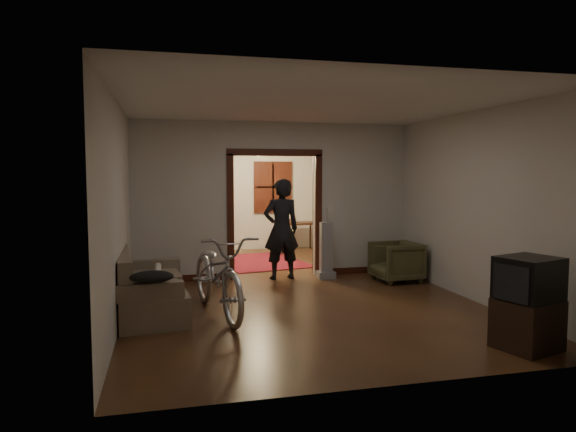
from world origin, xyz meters
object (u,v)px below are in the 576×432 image
object	(u,v)px
person	(281,229)
desk	(297,237)
locker	(185,214)
armchair	(396,262)
bicycle	(218,274)
sofa	(150,282)

from	to	relation	value
person	desk	world-z (taller)	person
locker	desk	distance (m)	2.76
armchair	bicycle	bearing A→B (deg)	-70.65
sofa	bicycle	bearing A→B (deg)	-22.06
bicycle	desk	size ratio (longest dim) A/B	2.31
armchair	desk	bearing A→B (deg)	-173.16
locker	sofa	bearing A→B (deg)	-79.74
bicycle	desk	bearing A→B (deg)	54.92
armchair	sofa	bearing A→B (deg)	-78.60
sofa	armchair	xyz separation A→B (m)	(4.13, 1.15, -0.08)
sofa	desk	size ratio (longest dim) A/B	2.05
bicycle	armchair	world-z (taller)	bicycle
armchair	locker	bearing A→B (deg)	-143.87
bicycle	locker	xyz separation A→B (m)	(-0.22, 5.49, 0.38)
locker	desk	xyz separation A→B (m)	(2.69, -0.12, -0.59)
sofa	bicycle	size ratio (longest dim) A/B	0.89
bicycle	locker	world-z (taller)	locker
sofa	locker	xyz separation A→B (m)	(0.67, 5.23, 0.50)
sofa	bicycle	distance (m)	0.93
sofa	armchair	world-z (taller)	sofa
bicycle	person	xyz separation A→B (m)	(1.34, 2.09, 0.34)
locker	bicycle	bearing A→B (deg)	-70.17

